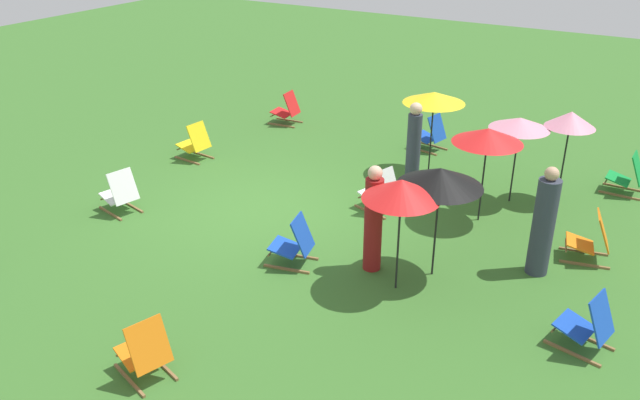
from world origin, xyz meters
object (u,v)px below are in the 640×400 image
at_px(deckchair_7, 431,134).
at_px(umbrella_3, 440,177).
at_px(deckchair_1, 120,193).
at_px(deckchair_11, 591,239).
at_px(deckchair_2, 145,351).
at_px(umbrella_1, 520,124).
at_px(deckchair_5, 588,325).
at_px(person_2, 543,225).
at_px(deckchair_3, 195,143).
at_px(umbrella_4, 401,190).
at_px(deckchair_0, 628,176).
at_px(deckchair_10, 294,243).
at_px(umbrella_5, 488,136).
at_px(deckchair_8, 287,110).
at_px(umbrella_0, 434,98).
at_px(deckchair_4, 381,192).
at_px(person_1, 413,149).
at_px(person_0, 373,221).
at_px(umbrella_2, 571,120).

relative_size(deckchair_7, umbrella_3, 0.47).
bearing_deg(deckchair_1, deckchair_11, 121.84).
distance_m(deckchair_2, umbrella_1, 7.65).
xyz_separation_m(deckchair_5, umbrella_1, (-3.90, -2.09, 1.18)).
xyz_separation_m(umbrella_3, person_2, (-0.88, 1.37, -0.80)).
height_order(deckchair_3, umbrella_4, umbrella_4).
distance_m(deckchair_0, deckchair_10, 6.90).
bearing_deg(umbrella_5, deckchair_8, -114.52).
relative_size(deckchair_2, deckchair_5, 1.03).
height_order(deckchair_3, deckchair_5, same).
bearing_deg(umbrella_5, deckchair_5, 39.55).
bearing_deg(deckchair_7, umbrella_0, 31.96).
relative_size(deckchair_0, umbrella_3, 0.47).
height_order(deckchair_3, umbrella_1, umbrella_1).
height_order(deckchair_5, deckchair_8, same).
height_order(deckchair_11, umbrella_5, umbrella_5).
height_order(deckchair_2, deckchair_7, same).
distance_m(deckchair_1, deckchair_4, 4.76).
bearing_deg(umbrella_4, umbrella_0, -163.95).
bearing_deg(umbrella_4, person_1, -160.05).
xyz_separation_m(deckchair_3, person_0, (2.13, 5.38, 0.46)).
relative_size(deckchair_5, deckchair_10, 1.00).
relative_size(deckchair_10, deckchair_11, 1.00).
relative_size(deckchair_4, person_0, 0.50).
bearing_deg(deckchair_5, umbrella_0, -125.59).
height_order(deckchair_10, deckchair_11, same).
bearing_deg(umbrella_4, person_2, 132.01).
xyz_separation_m(umbrella_4, person_0, (-0.32, -0.56, -0.78)).
height_order(deckchair_4, umbrella_3, umbrella_3).
relative_size(deckchair_1, deckchair_8, 1.02).
xyz_separation_m(deckchair_2, umbrella_5, (-6.11, 2.13, 1.23)).
relative_size(deckchair_10, umbrella_0, 0.49).
height_order(deckchair_3, person_0, person_0).
relative_size(deckchair_2, deckchair_4, 1.01).
xyz_separation_m(deckchair_8, umbrella_1, (1.61, 6.12, 1.18)).
bearing_deg(person_1, umbrella_5, 130.81).
bearing_deg(umbrella_1, deckchair_8, -104.74).
bearing_deg(deckchair_5, umbrella_2, -150.93).
bearing_deg(umbrella_3, deckchair_1, -81.18).
distance_m(umbrella_2, person_0, 4.52).
xyz_separation_m(deckchair_2, umbrella_1, (-7.18, 2.39, 1.18)).
distance_m(deckchair_5, umbrella_4, 2.97).
height_order(deckchair_7, umbrella_1, umbrella_1).
bearing_deg(deckchair_11, deckchair_5, -3.31).
xyz_separation_m(deckchair_1, deckchair_7, (-5.86, 3.67, 0.00)).
distance_m(deckchair_7, deckchair_8, 3.79).
bearing_deg(deckchair_1, person_2, 117.42).
bearing_deg(deckchair_11, deckchair_4, -101.01).
bearing_deg(deckchair_3, person_1, 105.97).
relative_size(deckchair_1, umbrella_2, 0.48).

